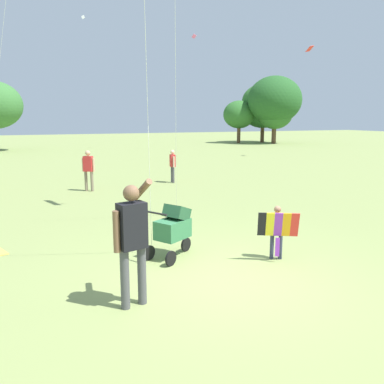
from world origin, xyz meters
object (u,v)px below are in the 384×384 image
stroller (173,226)px  person_couple_left (173,163)px  child_with_butterfly_kite (277,227)px  person_red_shirt (88,167)px  person_adult_flyer (132,235)px

stroller → person_couple_left: bearing=70.2°
child_with_butterfly_kite → person_couple_left: size_ratio=0.77×
person_red_shirt → stroller: bearing=-86.6°
child_with_butterfly_kite → person_red_shirt: bearing=104.4°
child_with_butterfly_kite → person_red_shirt: (-2.20, 8.58, 0.25)m
person_adult_flyer → stroller: (1.21, 1.68, -0.45)m
person_couple_left → person_red_shirt: bearing=-169.7°
person_adult_flyer → person_red_shirt: person_adult_flyer is taller
child_with_butterfly_kite → stroller: size_ratio=0.96×
person_adult_flyer → person_red_shirt: 9.42m
person_adult_flyer → stroller: size_ratio=1.70×
person_couple_left → person_adult_flyer: bearing=-112.8°
person_adult_flyer → stroller: bearing=54.2°
child_with_butterfly_kite → person_red_shirt: person_red_shirt is taller
person_adult_flyer → person_red_shirt: bearing=85.4°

